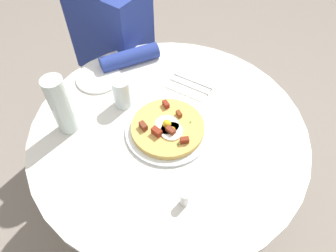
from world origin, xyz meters
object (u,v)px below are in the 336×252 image
(person_seated, at_px, (116,61))
(water_glass, at_px, (122,93))
(knife, at_px, (189,86))
(salt_shaker, at_px, (185,198))
(breakfast_pizza, at_px, (168,127))
(pizza_plate, at_px, (168,130))
(bread_plate, at_px, (99,78))
(water_bottle, at_px, (61,106))
(dining_table, at_px, (168,152))
(fork, at_px, (193,81))

(person_seated, xyz_separation_m, water_glass, (-0.38, 0.34, 0.26))
(person_seated, height_order, knife, person_seated)
(salt_shaker, bearing_deg, breakfast_pizza, -43.87)
(breakfast_pizza, height_order, salt_shaker, breakfast_pizza)
(water_glass, relative_size, salt_shaker, 2.16)
(knife, xyz_separation_m, salt_shaker, (-0.27, 0.44, 0.02))
(pizza_plate, relative_size, bread_plate, 1.64)
(bread_plate, height_order, water_bottle, water_bottle)
(breakfast_pizza, bearing_deg, pizza_plate, -62.05)
(dining_table, xyz_separation_m, salt_shaker, (-0.21, 0.21, 0.19))
(knife, relative_size, salt_shaker, 3.18)
(fork, height_order, salt_shaker, salt_shaker)
(fork, xyz_separation_m, salt_shaker, (-0.27, 0.47, 0.02))
(pizza_plate, height_order, water_glass, water_glass)
(person_seated, bearing_deg, water_glass, 137.87)
(fork, relative_size, water_glass, 1.47)
(knife, height_order, water_glass, water_glass)
(water_glass, xyz_separation_m, salt_shaker, (-0.43, 0.21, -0.03))
(breakfast_pizza, bearing_deg, dining_table, -61.89)
(fork, bearing_deg, water_glass, 54.32)
(pizza_plate, bearing_deg, knife, -75.58)
(pizza_plate, relative_size, fork, 1.72)
(bread_plate, relative_size, water_bottle, 0.79)
(breakfast_pizza, height_order, water_bottle, water_bottle)
(dining_table, height_order, bread_plate, bread_plate)
(pizza_plate, xyz_separation_m, salt_shaker, (-0.20, 0.20, 0.02))
(pizza_plate, distance_m, knife, 0.25)
(bread_plate, relative_size, water_glass, 1.55)
(pizza_plate, xyz_separation_m, fork, (0.07, -0.28, 0.00))
(knife, bearing_deg, fork, -90.00)
(knife, bearing_deg, bread_plate, 22.91)
(pizza_plate, height_order, bread_plate, pizza_plate)
(pizza_plate, distance_m, water_glass, 0.23)
(breakfast_pizza, xyz_separation_m, knife, (0.06, -0.24, -0.02))
(bread_plate, relative_size, fork, 1.05)
(bread_plate, bearing_deg, salt_shaker, 157.12)
(breakfast_pizza, distance_m, water_glass, 0.22)
(bread_plate, xyz_separation_m, water_bottle, (-0.09, 0.25, 0.11))
(water_bottle, bearing_deg, fork, -117.12)
(breakfast_pizza, distance_m, knife, 0.25)
(breakfast_pizza, bearing_deg, fork, -76.66)
(person_seated, bearing_deg, breakfast_pizza, 149.50)
(person_seated, bearing_deg, dining_table, 150.39)
(pizza_plate, relative_size, knife, 1.72)
(dining_table, xyz_separation_m, water_bottle, (0.30, 0.21, 0.28))
(dining_table, bearing_deg, pizza_plate, 118.12)
(bread_plate, xyz_separation_m, water_glass, (-0.18, 0.05, 0.06))
(water_glass, distance_m, salt_shaker, 0.47)
(pizza_plate, xyz_separation_m, water_glass, (0.22, -0.01, 0.06))
(pizza_plate, bearing_deg, water_glass, -2.71)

